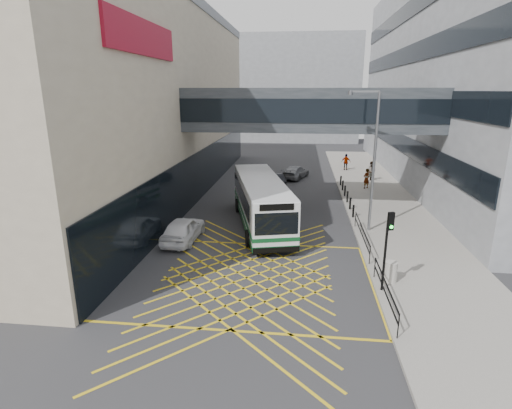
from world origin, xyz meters
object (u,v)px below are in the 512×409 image
(car_white, at_px, (183,229))
(pedestrian_b, at_px, (372,171))
(traffic_light, at_px, (388,240))
(litter_bin, at_px, (391,272))
(pedestrian_a, at_px, (366,179))
(street_lamp, at_px, (371,154))
(bus, at_px, (261,201))
(pedestrian_c, at_px, (346,162))
(car_dark, at_px, (274,180))
(car_silver, at_px, (295,172))

(car_white, distance_m, pedestrian_b, 22.54)
(traffic_light, distance_m, litter_bin, 2.23)
(pedestrian_a, bearing_deg, street_lamp, 43.78)
(bus, bearing_deg, pedestrian_b, 41.82)
(car_white, bearing_deg, pedestrian_b, -125.82)
(street_lamp, bearing_deg, pedestrian_c, 105.87)
(street_lamp, relative_size, pedestrian_c, 4.81)
(car_white, xyz_separation_m, pedestrian_c, (11.97, 23.15, 0.31))
(street_lamp, xyz_separation_m, pedestrian_b, (2.69, 14.84, -3.97))
(bus, height_order, traffic_light, traffic_light)
(bus, height_order, pedestrian_b, bus)
(car_dark, distance_m, car_silver, 4.50)
(bus, xyz_separation_m, pedestrian_a, (8.58, 10.94, -0.64))
(litter_bin, xyz_separation_m, pedestrian_c, (0.65, 27.60, 0.41))
(car_silver, bearing_deg, street_lamp, 125.27)
(traffic_light, xyz_separation_m, litter_bin, (0.51, 0.99, -1.93))
(bus, relative_size, car_white, 2.46)
(bus, distance_m, litter_bin, 10.64)
(litter_bin, relative_size, pedestrian_b, 0.51)
(litter_bin, distance_m, pedestrian_c, 27.61)
(car_white, relative_size, pedestrian_c, 2.63)
(car_silver, distance_m, litter_bin, 23.79)
(pedestrian_c, bearing_deg, car_silver, 52.72)
(pedestrian_b, bearing_deg, pedestrian_a, -142.58)
(bus, height_order, car_white, bus)
(car_white, xyz_separation_m, car_silver, (6.39, 18.82, -0.07))
(car_silver, distance_m, street_lamp, 17.24)
(pedestrian_a, bearing_deg, car_dark, -39.80)
(car_dark, height_order, street_lamp, street_lamp)
(street_lamp, height_order, pedestrian_c, street_lamp)
(car_silver, relative_size, pedestrian_b, 2.29)
(traffic_light, height_order, pedestrian_c, traffic_light)
(car_silver, height_order, litter_bin, car_silver)
(street_lamp, distance_m, pedestrian_b, 15.59)
(bus, relative_size, street_lamp, 1.35)
(pedestrian_a, xyz_separation_m, pedestrian_c, (-0.96, 8.68, -0.01))
(car_dark, relative_size, street_lamp, 0.48)
(car_dark, distance_m, litter_bin, 20.38)
(pedestrian_c, bearing_deg, traffic_light, 102.63)
(car_dark, relative_size, traffic_light, 1.12)
(bus, relative_size, pedestrian_c, 6.48)
(litter_bin, bearing_deg, pedestrian_b, 83.28)
(street_lamp, bearing_deg, car_white, -147.69)
(car_white, height_order, car_silver, car_white)
(pedestrian_a, height_order, pedestrian_b, pedestrian_b)
(car_dark, relative_size, pedestrian_a, 2.30)
(bus, distance_m, pedestrian_c, 21.06)
(car_silver, distance_m, pedestrian_b, 7.64)
(pedestrian_c, bearing_deg, pedestrian_a, 111.30)
(car_white, xyz_separation_m, pedestrian_b, (13.93, 17.72, 0.37))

